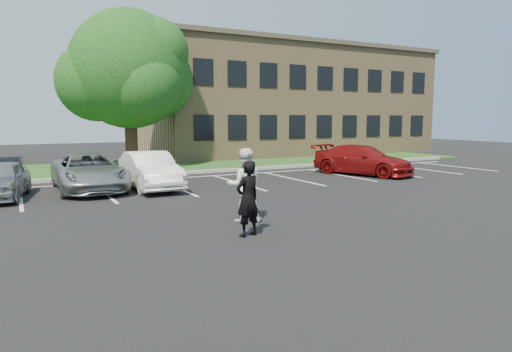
{
  "coord_description": "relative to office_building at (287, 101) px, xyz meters",
  "views": [
    {
      "loc": [
        -5.67,
        -9.7,
        2.79
      ],
      "look_at": [
        0.0,
        1.0,
        1.25
      ],
      "focal_mm": 32.0,
      "sensor_mm": 36.0,
      "label": 1
    }
  ],
  "objects": [
    {
      "name": "car_white_sedan",
      "position": [
        -15.0,
        -13.91,
        -3.42
      ],
      "size": [
        1.59,
        4.48,
        1.47
      ],
      "primitive_type": "imported",
      "rotation": [
        0.0,
        0.0,
        0.01
      ],
      "color": "white",
      "rests_on": "ground"
    },
    {
      "name": "car_silver_minivan",
      "position": [
        -17.2,
        -13.22,
        -3.43
      ],
      "size": [
        2.42,
        5.21,
        1.45
      ],
      "primitive_type": "imported",
      "rotation": [
        0.0,
        0.0,
        0.0
      ],
      "color": "#9EA0A4",
      "rests_on": "ground"
    },
    {
      "name": "car_red_compact",
      "position": [
        -4.47,
        -14.29,
        -3.43
      ],
      "size": [
        3.71,
        5.44,
        1.46
      ],
      "primitive_type": "imported",
      "rotation": [
        0.0,
        0.0,
        0.36
      ],
      "color": "maroon",
      "rests_on": "ground"
    },
    {
      "name": "tree",
      "position": [
        -13.67,
        -5.24,
        1.19
      ],
      "size": [
        7.8,
        7.2,
        8.8
      ],
      "color": "black",
      "rests_on": "ground"
    },
    {
      "name": "ground_plane",
      "position": [
        -14.0,
        -21.99,
        -4.16
      ],
      "size": [
        90.0,
        90.0,
        0.0
      ],
      "primitive_type": "plane",
      "color": "black",
      "rests_on": "ground"
    },
    {
      "name": "curb",
      "position": [
        -14.0,
        -9.99,
        -4.08
      ],
      "size": [
        40.0,
        0.3,
        0.15
      ],
      "primitive_type": "cube",
      "color": "gray",
      "rests_on": "ground"
    },
    {
      "name": "man_white_shirt",
      "position": [
        -14.26,
        -20.82,
        -3.16
      ],
      "size": [
        1.16,
        1.03,
        1.99
      ],
      "primitive_type": "imported",
      "rotation": [
        0.0,
        0.0,
        2.81
      ],
      "color": "white",
      "rests_on": "ground"
    },
    {
      "name": "stall_lines",
      "position": [
        -12.6,
        -13.04,
        -4.15
      ],
      "size": [
        34.0,
        5.36,
        0.01
      ],
      "color": "silver",
      "rests_on": "ground"
    },
    {
      "name": "grass_strip",
      "position": [
        -14.0,
        -5.99,
        -4.12
      ],
      "size": [
        44.0,
        8.0,
        0.08
      ],
      "primitive_type": "cube",
      "color": "#25501E",
      "rests_on": "ground"
    },
    {
      "name": "office_building",
      "position": [
        0.0,
        0.0,
        0.0
      ],
      "size": [
        22.4,
        10.4,
        8.3
      ],
      "color": "#9E8459",
      "rests_on": "ground"
    },
    {
      "name": "man_black_suit",
      "position": [
        -14.88,
        -22.24,
        -3.25
      ],
      "size": [
        0.75,
        0.58,
        1.81
      ],
      "primitive_type": "imported",
      "rotation": [
        0.0,
        0.0,
        3.39
      ],
      "color": "black",
      "rests_on": "ground"
    },
    {
      "name": "car_silver_west",
      "position": [
        -20.19,
        -13.71,
        -3.5
      ],
      "size": [
        2.24,
        4.1,
        1.32
      ],
      "primitive_type": "imported",
      "rotation": [
        0.0,
        0.0,
        -0.18
      ],
      "color": "#9E9EA3",
      "rests_on": "ground"
    }
  ]
}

